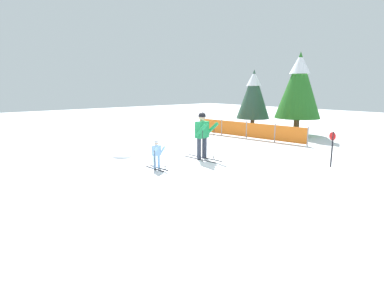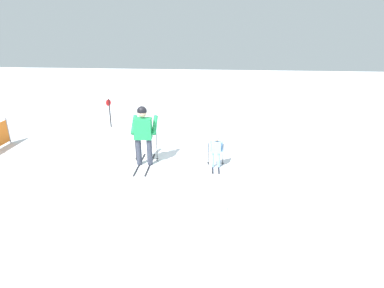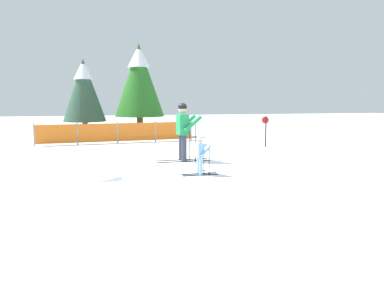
# 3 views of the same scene
# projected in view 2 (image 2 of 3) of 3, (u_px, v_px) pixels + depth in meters

# --- Properties ---
(ground_plane) EXTENTS (60.00, 60.00, 0.00)m
(ground_plane) POSITION_uv_depth(u_px,v_px,m) (150.00, 166.00, 8.95)
(ground_plane) COLOR white
(skier_adult) EXTENTS (1.72, 0.80, 1.80)m
(skier_adult) POSITION_uv_depth(u_px,v_px,m) (143.00, 130.00, 8.74)
(skier_adult) COLOR black
(skier_adult) RESTS_ON ground_plane
(skier_child) EXTENTS (0.95, 0.50, 1.00)m
(skier_child) POSITION_uv_depth(u_px,v_px,m) (216.00, 149.00, 8.70)
(skier_child) COLOR black
(skier_child) RESTS_ON ground_plane
(trail_marker) EXTENTS (0.27, 0.12, 1.23)m
(trail_marker) POSITION_uv_depth(u_px,v_px,m) (109.00, 110.00, 12.67)
(trail_marker) COLOR black
(trail_marker) RESTS_ON ground_plane
(snow_mound) EXTENTS (0.84, 0.72, 0.34)m
(snow_mound) POSITION_uv_depth(u_px,v_px,m) (212.00, 210.00, 6.65)
(snow_mound) COLOR white
(snow_mound) RESTS_ON ground_plane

